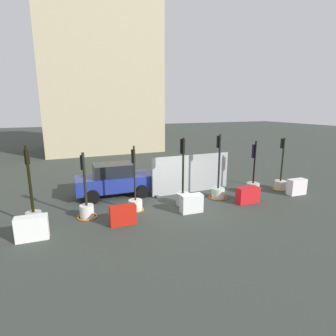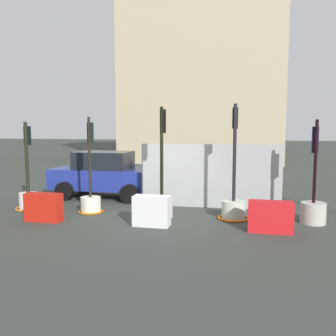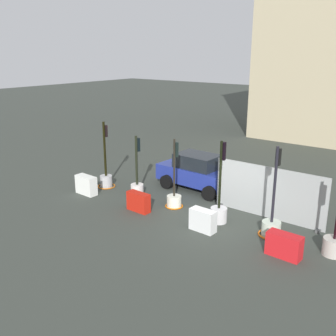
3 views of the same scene
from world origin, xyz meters
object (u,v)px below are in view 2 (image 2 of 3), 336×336
traffic_light_3 (162,196)px  construction_barrier_3 (270,217)px  traffic_light_1 (28,193)px  construction_barrier_1 (44,207)px  construction_barrier_2 (152,211)px  traffic_light_2 (91,197)px  traffic_light_4 (234,202)px  traffic_light_5 (313,206)px  car_blue_estate (105,175)px

traffic_light_3 → construction_barrier_3: (3.10, -1.06, -0.23)m
traffic_light_1 → construction_barrier_3: (7.65, -1.28, -0.13)m
construction_barrier_1 → construction_barrier_2: construction_barrier_2 is taller
traffic_light_3 → traffic_light_2: bearing=175.4°
traffic_light_3 → traffic_light_4: (2.14, 0.14, -0.13)m
traffic_light_2 → traffic_light_5: (6.72, -0.13, 0.03)m
traffic_light_2 → construction_barrier_1: bearing=-124.6°
traffic_light_1 → construction_barrier_3: 7.76m
traffic_light_4 → construction_barrier_3: (0.97, -1.21, -0.10)m
traffic_light_2 → car_blue_estate: traffic_light_2 is taller
car_blue_estate → construction_barrier_1: bearing=-97.3°
traffic_light_2 → traffic_light_4: (4.50, -0.04, 0.02)m
car_blue_estate → construction_barrier_3: bearing=-32.4°
car_blue_estate → construction_barrier_2: bearing=-54.1°
traffic_light_1 → traffic_light_2: size_ratio=0.95×
construction_barrier_3 → traffic_light_4: bearing=128.7°
traffic_light_3 → traffic_light_1: bearing=177.3°
construction_barrier_1 → traffic_light_3: bearing=19.0°
traffic_light_5 → car_blue_estate: 7.61m
traffic_light_5 → traffic_light_3: bearing=-179.2°
construction_barrier_2 → traffic_light_4: bearing=28.6°
car_blue_estate → traffic_light_2: bearing=-80.4°
construction_barrier_1 → car_blue_estate: 3.86m
traffic_light_5 → construction_barrier_2: 4.57m
traffic_light_4 → traffic_light_5: size_ratio=1.16×
traffic_light_3 → construction_barrier_2: size_ratio=3.23×
traffic_light_2 → car_blue_estate: bearing=99.6°
traffic_light_1 → construction_barrier_2: size_ratio=2.81×
traffic_light_1 → construction_barrier_1: traffic_light_1 is taller
car_blue_estate → traffic_light_5: bearing=-20.1°
traffic_light_1 → traffic_light_4: traffic_light_4 is taller
traffic_light_4 → traffic_light_5: 2.23m
traffic_light_4 → construction_barrier_1: (-5.40, -1.27, -0.09)m
traffic_light_4 → construction_barrier_2: traffic_light_4 is taller
construction_barrier_2 → traffic_light_5: bearing=14.2°
traffic_light_3 → construction_barrier_3: size_ratio=2.85×
traffic_light_1 → traffic_light_5: size_ratio=0.98×
traffic_light_1 → construction_barrier_2: traffic_light_1 is taller
traffic_light_1 → traffic_light_2: 2.19m
traffic_light_2 → traffic_light_3: bearing=-4.6°
traffic_light_2 → traffic_light_5: 6.72m
construction_barrier_2 → construction_barrier_3: bearing=-0.0°
construction_barrier_1 → construction_barrier_3: construction_barrier_1 is taller
construction_barrier_1 → car_blue_estate: (0.49, 3.80, 0.47)m
traffic_light_4 → construction_barrier_3: traffic_light_4 is taller
car_blue_estate → traffic_light_4: bearing=-27.2°
traffic_light_3 → construction_barrier_1: traffic_light_3 is taller
traffic_light_3 → traffic_light_5: bearing=0.8°
traffic_light_2 → car_blue_estate: (-0.42, 2.48, 0.40)m
traffic_light_3 → traffic_light_5: (4.36, 0.06, -0.12)m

